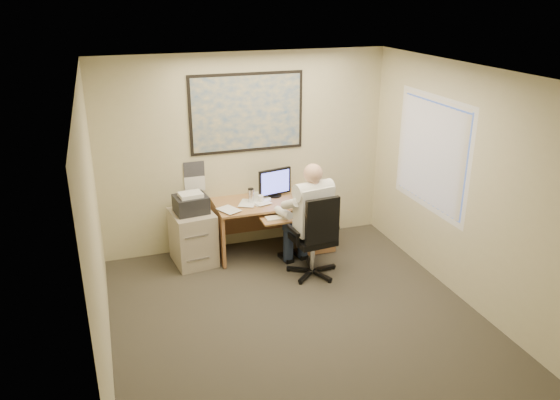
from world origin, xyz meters
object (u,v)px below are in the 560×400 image
object	(u,v)px
desk	(295,217)
office_chair	(314,252)
person	(312,220)
filing_cabinet	(193,233)

from	to	relation	value
desk	office_chair	world-z (taller)	desk
person	office_chair	bearing A→B (deg)	-103.47
desk	office_chair	xyz separation A→B (m)	(-0.07, -0.89, -0.12)
filing_cabinet	office_chair	world-z (taller)	office_chair
office_chair	person	distance (m)	0.42
person	filing_cabinet	bearing A→B (deg)	140.60
office_chair	filing_cabinet	bearing A→B (deg)	142.75
desk	person	distance (m)	0.86
desk	office_chair	distance (m)	0.90
filing_cabinet	person	bearing A→B (deg)	-36.59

